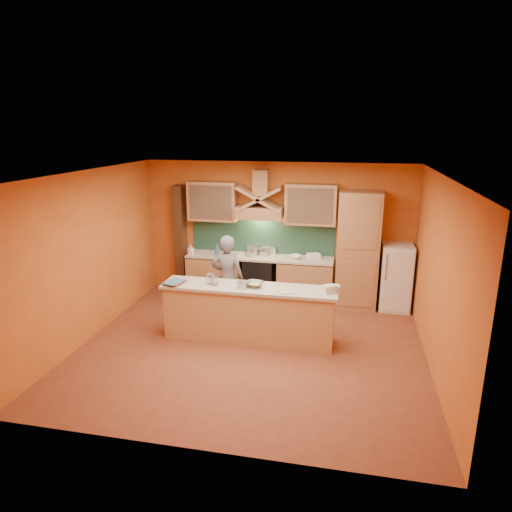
% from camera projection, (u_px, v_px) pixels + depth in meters
% --- Properties ---
extents(floor, '(5.50, 5.00, 0.01)m').
position_uv_depth(floor, '(251.00, 348.00, 7.43)').
color(floor, brown).
rests_on(floor, ground).
extents(ceiling, '(5.50, 5.00, 0.01)m').
position_uv_depth(ceiling, '(250.00, 174.00, 6.66)').
color(ceiling, white).
rests_on(ceiling, wall_back).
extents(wall_back, '(5.50, 0.02, 2.80)m').
position_uv_depth(wall_back, '(277.00, 231.00, 9.40)').
color(wall_back, orange).
rests_on(wall_back, floor).
extents(wall_front, '(5.50, 0.02, 2.80)m').
position_uv_depth(wall_front, '(199.00, 336.00, 4.69)').
color(wall_front, orange).
rests_on(wall_front, floor).
extents(wall_left, '(0.02, 5.00, 2.80)m').
position_uv_depth(wall_left, '(89.00, 256.00, 7.58)').
color(wall_left, orange).
rests_on(wall_left, floor).
extents(wall_right, '(0.02, 5.00, 2.80)m').
position_uv_depth(wall_right, '(439.00, 277.00, 6.50)').
color(wall_right, orange).
rests_on(wall_right, floor).
extents(base_cabinet_left, '(1.10, 0.60, 0.86)m').
position_uv_depth(base_cabinet_left, '(215.00, 276.00, 9.62)').
color(base_cabinet_left, '#B27D51').
rests_on(base_cabinet_left, floor).
extents(base_cabinet_right, '(1.10, 0.60, 0.86)m').
position_uv_depth(base_cabinet_right, '(305.00, 282.00, 9.25)').
color(base_cabinet_right, '#B27D51').
rests_on(base_cabinet_right, floor).
extents(counter_top, '(3.00, 0.62, 0.04)m').
position_uv_depth(counter_top, '(260.00, 257.00, 9.31)').
color(counter_top, '#BEB5A1').
rests_on(counter_top, base_cabinet_left).
extents(stove, '(0.60, 0.58, 0.90)m').
position_uv_depth(stove, '(259.00, 278.00, 9.43)').
color(stove, black).
rests_on(stove, floor).
extents(backsplash, '(3.00, 0.03, 0.70)m').
position_uv_depth(backsplash, '(262.00, 237.00, 9.48)').
color(backsplash, '#1B3C30').
rests_on(backsplash, wall_back).
extents(range_hood, '(0.92, 0.50, 0.24)m').
position_uv_depth(range_hood, '(260.00, 212.00, 9.10)').
color(range_hood, '#B27D51').
rests_on(range_hood, wall_back).
extents(hood_chimney, '(0.30, 0.30, 0.50)m').
position_uv_depth(hood_chimney, '(261.00, 182.00, 9.04)').
color(hood_chimney, '#B27D51').
rests_on(hood_chimney, wall_back).
extents(upper_cabinet_left, '(1.00, 0.35, 0.80)m').
position_uv_depth(upper_cabinet_left, '(213.00, 201.00, 9.32)').
color(upper_cabinet_left, '#B27D51').
rests_on(upper_cabinet_left, wall_back).
extents(upper_cabinet_right, '(1.00, 0.35, 0.80)m').
position_uv_depth(upper_cabinet_right, '(311.00, 204.00, 8.93)').
color(upper_cabinet_right, '#B27D51').
rests_on(upper_cabinet_right, wall_back).
extents(pantry_column, '(0.80, 0.60, 2.30)m').
position_uv_depth(pantry_column, '(358.00, 250.00, 8.86)').
color(pantry_column, '#B27D51').
rests_on(pantry_column, floor).
extents(fridge, '(0.58, 0.60, 1.30)m').
position_uv_depth(fridge, '(396.00, 277.00, 8.85)').
color(fridge, white).
rests_on(fridge, floor).
extents(trim_column_left, '(0.20, 0.30, 2.30)m').
position_uv_depth(trim_column_left, '(181.00, 239.00, 9.72)').
color(trim_column_left, '#472816').
rests_on(trim_column_left, floor).
extents(island_body, '(2.80, 0.55, 0.88)m').
position_uv_depth(island_body, '(249.00, 315.00, 7.61)').
color(island_body, tan).
rests_on(island_body, floor).
extents(island_top, '(2.90, 0.62, 0.05)m').
position_uv_depth(island_top, '(249.00, 288.00, 7.48)').
color(island_top, '#BEB5A1').
rests_on(island_top, island_body).
extents(person, '(0.59, 0.39, 1.62)m').
position_uv_depth(person, '(228.00, 279.00, 8.28)').
color(person, slate).
rests_on(person, floor).
extents(pot_large, '(0.23, 0.23, 0.15)m').
position_uv_depth(pot_large, '(253.00, 253.00, 9.34)').
color(pot_large, silver).
rests_on(pot_large, stove).
extents(pot_small, '(0.24, 0.24, 0.14)m').
position_uv_depth(pot_small, '(264.00, 253.00, 9.34)').
color(pot_small, '#B7B9BF').
rests_on(pot_small, stove).
extents(soap_bottle_a, '(0.12, 0.12, 0.22)m').
position_uv_depth(soap_bottle_a, '(191.00, 250.00, 9.37)').
color(soap_bottle_a, white).
rests_on(soap_bottle_a, counter_top).
extents(soap_bottle_b, '(0.12, 0.12, 0.25)m').
position_uv_depth(soap_bottle_b, '(217.00, 249.00, 9.37)').
color(soap_bottle_b, '#315487').
rests_on(soap_bottle_b, counter_top).
extents(bowl_back, '(0.28, 0.28, 0.07)m').
position_uv_depth(bowl_back, '(295.00, 257.00, 9.13)').
color(bowl_back, white).
rests_on(bowl_back, counter_top).
extents(dish_rack, '(0.30, 0.27, 0.09)m').
position_uv_depth(dish_rack, '(314.00, 256.00, 9.17)').
color(dish_rack, white).
rests_on(dish_rack, counter_top).
extents(book_lower, '(0.33, 0.39, 0.03)m').
position_uv_depth(book_lower, '(169.00, 282.00, 7.66)').
color(book_lower, '#A7483B').
rests_on(book_lower, island_top).
extents(book_upper, '(0.34, 0.39, 0.02)m').
position_uv_depth(book_upper, '(168.00, 281.00, 7.63)').
color(book_upper, '#3B6A83').
rests_on(book_upper, island_top).
extents(jar_large, '(0.17, 0.17, 0.17)m').
position_uv_depth(jar_large, '(210.00, 279.00, 7.58)').
color(jar_large, white).
rests_on(jar_large, island_top).
extents(jar_small, '(0.15, 0.15, 0.13)m').
position_uv_depth(jar_small, '(214.00, 281.00, 7.54)').
color(jar_small, white).
rests_on(jar_small, island_top).
extents(kitchen_scale, '(0.16, 0.16, 0.10)m').
position_uv_depth(kitchen_scale, '(241.00, 285.00, 7.37)').
color(kitchen_scale, silver).
rests_on(kitchen_scale, island_top).
extents(mixing_bowl, '(0.36, 0.36, 0.07)m').
position_uv_depth(mixing_bowl, '(254.00, 284.00, 7.47)').
color(mixing_bowl, silver).
rests_on(mixing_bowl, island_top).
extents(cloth, '(0.30, 0.27, 0.02)m').
position_uv_depth(cloth, '(287.00, 292.00, 7.21)').
color(cloth, '#C4A7A2').
rests_on(cloth, island_top).
extents(grocery_bag_a, '(0.24, 0.22, 0.12)m').
position_uv_depth(grocery_bag_a, '(329.00, 289.00, 7.18)').
color(grocery_bag_a, beige).
rests_on(grocery_bag_a, island_top).
extents(grocery_bag_b, '(0.18, 0.14, 0.10)m').
position_uv_depth(grocery_bag_b, '(334.00, 288.00, 7.23)').
color(grocery_bag_b, beige).
rests_on(grocery_bag_b, island_top).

